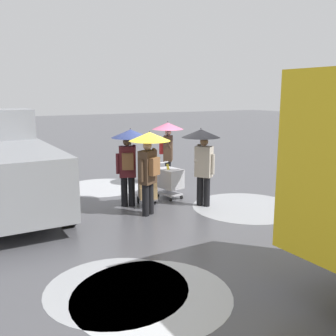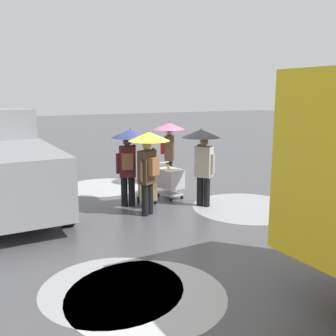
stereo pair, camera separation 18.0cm
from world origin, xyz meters
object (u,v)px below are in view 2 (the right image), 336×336
at_px(shopping_cart_vendor, 170,179).
at_px(pedestrian_far_side, 169,139).
at_px(pedestrian_white_side, 202,149).
at_px(pedestrian_pink_side, 129,149).
at_px(cargo_van_parked_right, 10,167).
at_px(pedestrian_black_side, 148,154).
at_px(hand_dolly_boxes, 148,180).

xyz_separation_m(shopping_cart_vendor, pedestrian_far_side, (-0.80, -1.48, 1.00)).
bearing_deg(pedestrian_white_side, pedestrian_far_side, -99.38).
relative_size(pedestrian_pink_side, pedestrian_white_side, 1.00).
bearing_deg(pedestrian_far_side, pedestrian_white_side, 80.62).
height_order(cargo_van_parked_right, pedestrian_pink_side, cargo_van_parked_right).
distance_m(pedestrian_pink_side, pedestrian_white_side, 1.97).
bearing_deg(pedestrian_far_side, pedestrian_black_side, 51.57).
distance_m(cargo_van_parked_right, pedestrian_pink_side, 3.13).
distance_m(shopping_cart_vendor, pedestrian_white_side, 1.55).
xyz_separation_m(hand_dolly_boxes, pedestrian_white_side, (-1.29, 0.71, 0.87)).
xyz_separation_m(cargo_van_parked_right, hand_dolly_boxes, (-3.32, 1.37, -0.46)).
height_order(cargo_van_parked_right, pedestrian_far_side, cargo_van_parked_right).
height_order(cargo_van_parked_right, pedestrian_black_side, cargo_van_parked_right).
height_order(shopping_cart_vendor, hand_dolly_boxes, hand_dolly_boxes).
bearing_deg(pedestrian_pink_side, pedestrian_far_side, -142.85).
relative_size(cargo_van_parked_right, hand_dolly_boxes, 4.07).
xyz_separation_m(cargo_van_parked_right, pedestrian_white_side, (-4.61, 2.08, 0.41)).
xyz_separation_m(pedestrian_pink_side, pedestrian_far_side, (-2.14, -1.62, 0.00)).
bearing_deg(pedestrian_black_side, pedestrian_far_side, -128.43).
relative_size(shopping_cart_vendor, pedestrian_black_side, 0.49).
bearing_deg(pedestrian_white_side, hand_dolly_boxes, -28.73).
relative_size(cargo_van_parked_right, pedestrian_white_side, 2.49).
relative_size(cargo_van_parked_right, pedestrian_pink_side, 2.49).
bearing_deg(shopping_cart_vendor, pedestrian_far_side, -118.35).
bearing_deg(pedestrian_pink_side, shopping_cart_vendor, -173.72).
bearing_deg(cargo_van_parked_right, pedestrian_black_side, 145.70).
height_order(cargo_van_parked_right, pedestrian_white_side, cargo_van_parked_right).
bearing_deg(pedestrian_far_side, cargo_van_parked_right, 5.66).
distance_m(pedestrian_pink_side, pedestrian_black_side, 0.94).
height_order(hand_dolly_boxes, pedestrian_black_side, pedestrian_black_side).
xyz_separation_m(pedestrian_white_side, pedestrian_far_side, (-0.43, -2.58, -0.01)).
height_order(hand_dolly_boxes, pedestrian_white_side, pedestrian_white_side).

